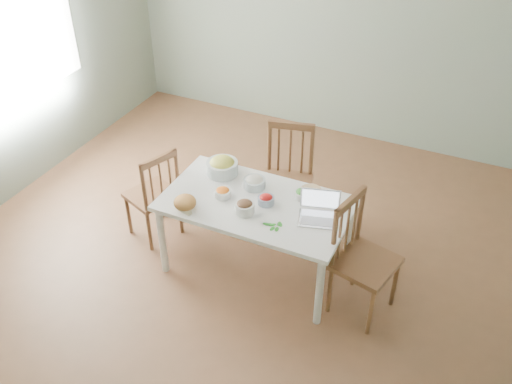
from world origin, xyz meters
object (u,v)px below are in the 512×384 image
at_px(dining_table, 256,236).
at_px(chair_right, 366,261).
at_px(chair_far, 286,182).
at_px(bowl_squash, 222,166).
at_px(bread_boule, 185,202).
at_px(laptop, 319,209).
at_px(chair_left, 152,193).

xyz_separation_m(dining_table, chair_right, (0.96, -0.08, 0.15)).
height_order(chair_far, bowl_squash, chair_far).
xyz_separation_m(bread_boule, bowl_squash, (0.04, 0.56, 0.02)).
height_order(bread_boule, laptop, laptop).
bearing_deg(chair_far, dining_table, -105.08).
bearing_deg(laptop, dining_table, 163.22).
xyz_separation_m(bowl_squash, laptop, (0.97, -0.26, 0.03)).
bearing_deg(bowl_squash, laptop, -15.03).
height_order(dining_table, chair_far, chair_far).
xyz_separation_m(chair_right, laptop, (-0.42, 0.07, 0.31)).
height_order(chair_right, bowl_squash, chair_right).
distance_m(dining_table, chair_left, 1.06).
bearing_deg(dining_table, laptop, -0.96).
bearing_deg(bread_boule, chair_far, 62.59).
distance_m(chair_left, bread_boule, 0.74).
height_order(bread_boule, bowl_squash, bowl_squash).
distance_m(chair_far, chair_left, 1.22).
relative_size(chair_far, bread_boule, 5.68).
bearing_deg(chair_left, bowl_squash, 130.98).
xyz_separation_m(chair_left, laptop, (1.58, -0.04, 0.36)).
height_order(chair_far, chair_left, chair_far).
xyz_separation_m(chair_left, bread_boule, (0.58, -0.34, 0.31)).
bearing_deg(chair_right, laptop, 94.73).
relative_size(chair_left, bread_boule, 5.13).
distance_m(dining_table, chair_far, 0.65).
relative_size(dining_table, bread_boule, 8.43).
xyz_separation_m(dining_table, laptop, (0.53, -0.01, 0.46)).
relative_size(chair_far, chair_right, 1.01).
height_order(dining_table, bread_boule, bread_boule).
height_order(chair_right, laptop, chair_right).
xyz_separation_m(bread_boule, laptop, (1.01, 0.30, 0.05)).
relative_size(chair_far, bowl_squash, 3.78).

